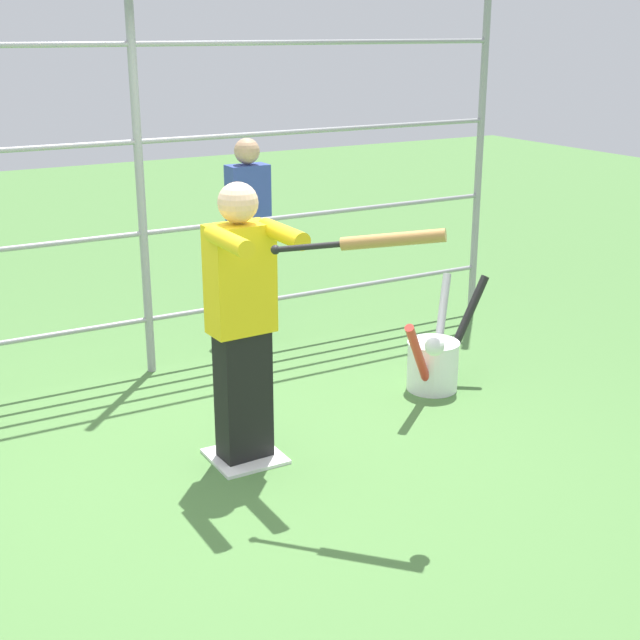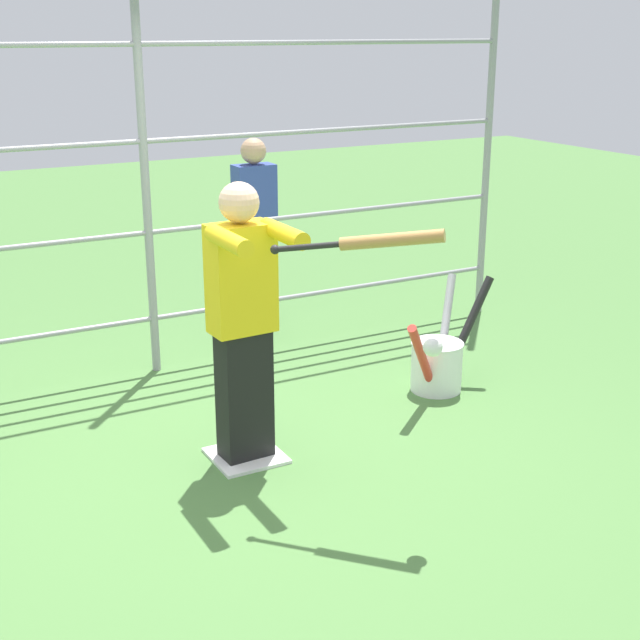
% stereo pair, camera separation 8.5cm
% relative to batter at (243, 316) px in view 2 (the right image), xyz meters
% --- Properties ---
extents(ground_plane, '(24.00, 24.00, 0.00)m').
position_rel_batter_xyz_m(ground_plane, '(0.00, -0.02, -0.87)').
color(ground_plane, '#4C7A3D').
extents(home_plate, '(0.40, 0.40, 0.02)m').
position_rel_batter_xyz_m(home_plate, '(0.00, -0.02, -0.86)').
color(home_plate, white).
rests_on(home_plate, ground).
extents(fence_backstop, '(5.98, 0.06, 2.68)m').
position_rel_batter_xyz_m(fence_backstop, '(0.00, -1.62, 0.47)').
color(fence_backstop, '#939399').
rests_on(fence_backstop, ground).
extents(batter, '(0.41, 0.55, 1.61)m').
position_rel_batter_xyz_m(batter, '(0.00, 0.00, 0.00)').
color(batter, black).
rests_on(batter, ground).
extents(baseball_bat_swinging, '(0.66, 0.63, 0.18)m').
position_rel_batter_xyz_m(baseball_bat_swinging, '(-0.37, 0.77, 0.54)').
color(baseball_bat_swinging, black).
extents(softball_in_flight, '(0.10, 0.10, 0.10)m').
position_rel_batter_xyz_m(softball_in_flight, '(-0.50, 1.08, 0.07)').
color(softball_in_flight, white).
extents(bat_bucket, '(0.97, 0.68, 0.75)m').
position_rel_batter_xyz_m(bat_bucket, '(-1.58, -0.32, -0.67)').
color(bat_bucket, white).
rests_on(bat_bucket, ground).
extents(bystander_behind_fence, '(0.33, 0.20, 1.57)m').
position_rel_batter_xyz_m(bystander_behind_fence, '(-1.03, -2.09, -0.05)').
color(bystander_behind_fence, '#3F3F47').
rests_on(bystander_behind_fence, ground).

